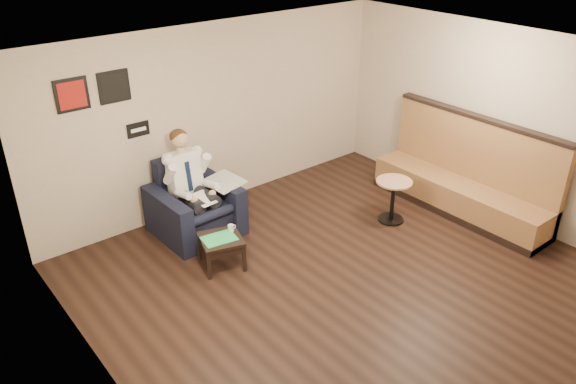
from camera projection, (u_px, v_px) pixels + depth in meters
ground at (355, 285)px, 7.03m from camera, size 6.00×6.00×0.00m
wall_back at (218, 116)px, 8.46m from camera, size 6.00×0.02×2.80m
wall_left at (110, 286)px, 4.71m from camera, size 0.02×6.00×2.80m
wall_right at (508, 126)px, 8.06m from camera, size 0.02×6.00×2.80m
ceiling at (370, 63)px, 5.74m from camera, size 6.00×6.00×0.02m
seating_sign at (138, 130)px, 7.67m from camera, size 0.32×0.02×0.20m
art_print_left at (72, 95)px, 6.93m from camera, size 0.42×0.03×0.42m
art_print_right at (114, 87)px, 7.23m from camera, size 0.42×0.03×0.42m
armchair at (194, 200)px, 7.93m from camera, size 1.11×1.11×1.05m
seated_man at (199, 191)px, 7.75m from camera, size 0.71×1.04×1.44m
lap_papers at (203, 199)px, 7.71m from camera, size 0.27×0.36×0.01m
newspaper at (224, 181)px, 8.02m from camera, size 0.50×0.60×0.01m
side_table at (222, 252)px, 7.32m from camera, size 0.65×0.65×0.43m
green_folder at (219, 239)px, 7.19m from camera, size 0.47×0.37×0.01m
coffee_mug at (231, 228)px, 7.35m from camera, size 0.10×0.10×0.09m
smartphone at (221, 231)px, 7.36m from camera, size 0.15×0.12×0.01m
banquette at (463, 168)px, 8.39m from camera, size 0.68×2.85×1.46m
cafe_table at (392, 201)px, 8.31m from camera, size 0.63×0.63×0.66m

